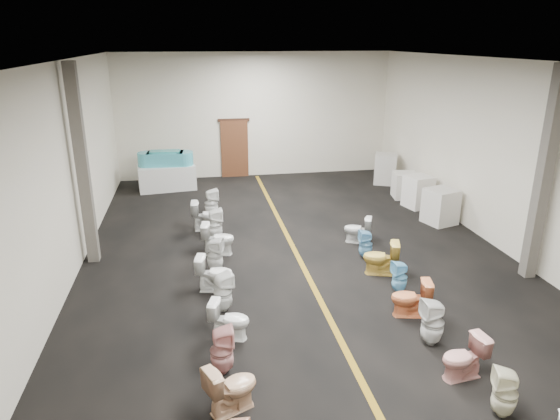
# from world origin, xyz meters

# --- Properties ---
(floor) EXTENTS (16.00, 16.00, 0.00)m
(floor) POSITION_xyz_m (0.00, 0.00, 0.00)
(floor) COLOR black
(floor) RESTS_ON ground
(ceiling) EXTENTS (16.00, 16.00, 0.00)m
(ceiling) POSITION_xyz_m (0.00, 0.00, 4.50)
(ceiling) COLOR black
(ceiling) RESTS_ON ground
(wall_back) EXTENTS (10.00, 0.00, 10.00)m
(wall_back) POSITION_xyz_m (0.00, 8.00, 2.25)
(wall_back) COLOR beige
(wall_back) RESTS_ON ground
(wall_left) EXTENTS (0.00, 16.00, 16.00)m
(wall_left) POSITION_xyz_m (-5.00, 0.00, 2.25)
(wall_left) COLOR beige
(wall_left) RESTS_ON ground
(wall_right) EXTENTS (0.00, 16.00, 16.00)m
(wall_right) POSITION_xyz_m (5.00, 0.00, 2.25)
(wall_right) COLOR beige
(wall_right) RESTS_ON ground
(aisle_stripe) EXTENTS (0.12, 15.60, 0.01)m
(aisle_stripe) POSITION_xyz_m (0.00, 0.00, 0.00)
(aisle_stripe) COLOR #825F12
(aisle_stripe) RESTS_ON floor
(back_door) EXTENTS (1.00, 0.10, 2.10)m
(back_door) POSITION_xyz_m (-0.80, 7.94, 1.05)
(back_door) COLOR #562D19
(back_door) RESTS_ON floor
(door_frame) EXTENTS (1.15, 0.08, 0.10)m
(door_frame) POSITION_xyz_m (-0.80, 7.95, 2.12)
(door_frame) COLOR #331C11
(door_frame) RESTS_ON back_door
(column_left) EXTENTS (0.25, 0.25, 4.50)m
(column_left) POSITION_xyz_m (-4.75, 1.00, 2.25)
(column_left) COLOR #59544C
(column_left) RESTS_ON floor
(column_right) EXTENTS (0.25, 0.25, 4.50)m
(column_right) POSITION_xyz_m (4.75, -1.50, 2.25)
(column_right) COLOR #59544C
(column_right) RESTS_ON floor
(display_table) EXTENTS (2.00, 1.18, 0.84)m
(display_table) POSITION_xyz_m (-3.26, 6.67, 0.42)
(display_table) COLOR silver
(display_table) RESTS_ON floor
(bathtub) EXTENTS (1.86, 0.75, 0.55)m
(bathtub) POSITION_xyz_m (-3.26, 6.67, 1.07)
(bathtub) COLOR teal
(bathtub) RESTS_ON display_table
(appliance_crate_a) EXTENTS (0.95, 0.95, 0.98)m
(appliance_crate_a) POSITION_xyz_m (4.40, 1.91, 0.49)
(appliance_crate_a) COLOR beige
(appliance_crate_a) RESTS_ON floor
(appliance_crate_b) EXTENTS (0.87, 0.87, 0.98)m
(appliance_crate_b) POSITION_xyz_m (4.40, 3.35, 0.49)
(appliance_crate_b) COLOR white
(appliance_crate_b) RESTS_ON floor
(appliance_crate_c) EXTENTS (0.84, 0.84, 0.83)m
(appliance_crate_c) POSITION_xyz_m (4.40, 4.33, 0.41)
(appliance_crate_c) COLOR silver
(appliance_crate_c) RESTS_ON floor
(appliance_crate_d) EXTENTS (0.98, 0.98, 1.06)m
(appliance_crate_d) POSITION_xyz_m (4.40, 6.05, 0.53)
(appliance_crate_d) COLOR beige
(appliance_crate_d) RESTS_ON floor
(toilet_left_2) EXTENTS (0.85, 0.69, 0.75)m
(toilet_left_2) POSITION_xyz_m (-1.98, -4.57, 0.38)
(toilet_left_2) COLOR #D9A880
(toilet_left_2) RESTS_ON floor
(toilet_left_3) EXTENTS (0.38, 0.37, 0.80)m
(toilet_left_3) POSITION_xyz_m (-2.06, -3.72, 0.40)
(toilet_left_3) COLOR #D59492
(toilet_left_3) RESTS_ON floor
(toilet_left_4) EXTENTS (0.78, 0.58, 0.70)m
(toilet_left_4) POSITION_xyz_m (-1.87, -2.78, 0.35)
(toilet_left_4) COLOR white
(toilet_left_4) RESTS_ON floor
(toilet_left_5) EXTENTS (0.47, 0.46, 0.78)m
(toilet_left_5) POSITION_xyz_m (-1.92, -1.84, 0.39)
(toilet_left_5) COLOR white
(toilet_left_5) RESTS_ON floor
(toilet_left_6) EXTENTS (0.82, 0.57, 0.76)m
(toilet_left_6) POSITION_xyz_m (-2.03, -0.99, 0.38)
(toilet_left_6) COLOR white
(toilet_left_6) RESTS_ON floor
(toilet_left_7) EXTENTS (0.46, 0.46, 0.79)m
(toilet_left_7) POSITION_xyz_m (-1.98, -0.10, 0.39)
(toilet_left_7) COLOR silver
(toilet_left_7) RESTS_ON floor
(toilet_left_8) EXTENTS (0.83, 0.56, 0.78)m
(toilet_left_8) POSITION_xyz_m (-1.85, 0.85, 0.39)
(toilet_left_8) COLOR silver
(toilet_left_8) RESTS_ON floor
(toilet_left_9) EXTENTS (0.42, 0.41, 0.85)m
(toilet_left_9) POSITION_xyz_m (-1.88, 1.73, 0.42)
(toilet_left_9) COLOR white
(toilet_left_9) RESTS_ON floor
(toilet_left_10) EXTENTS (0.82, 0.49, 0.81)m
(toilet_left_10) POSITION_xyz_m (-2.07, 2.52, 0.41)
(toilet_left_10) COLOR silver
(toilet_left_10) RESTS_ON floor
(toilet_left_11) EXTENTS (0.44, 0.43, 0.84)m
(toilet_left_11) POSITION_xyz_m (-1.89, 3.51, 0.42)
(toilet_left_11) COLOR white
(toilet_left_11) RESTS_ON floor
(toilet_right_2) EXTENTS (0.43, 0.42, 0.74)m
(toilet_right_2) POSITION_xyz_m (1.67, -5.33, 0.37)
(toilet_right_2) COLOR #F0EAC7
(toilet_right_2) RESTS_ON floor
(toilet_right_3) EXTENTS (0.74, 0.48, 0.71)m
(toilet_right_3) POSITION_xyz_m (1.54, -4.48, 0.35)
(toilet_right_3) COLOR #E09D95
(toilet_right_3) RESTS_ON floor
(toilet_right_4) EXTENTS (0.39, 0.39, 0.84)m
(toilet_right_4) POSITION_xyz_m (1.48, -3.57, 0.42)
(toilet_right_4) COLOR silver
(toilet_right_4) RESTS_ON floor
(toilet_right_5) EXTENTS (0.79, 0.55, 0.73)m
(toilet_right_5) POSITION_xyz_m (1.51, -2.64, 0.37)
(toilet_right_5) COLOR #EB8049
(toilet_right_5) RESTS_ON floor
(toilet_right_6) EXTENTS (0.34, 0.33, 0.68)m
(toilet_right_6) POSITION_xyz_m (1.67, -1.74, 0.34)
(toilet_right_6) COLOR #7CCDF4
(toilet_right_6) RESTS_ON floor
(toilet_right_7) EXTENTS (0.86, 0.64, 0.78)m
(toilet_right_7) POSITION_xyz_m (1.59, -0.86, 0.39)
(toilet_right_7) COLOR gold
(toilet_right_7) RESTS_ON floor
(toilet_right_8) EXTENTS (0.34, 0.33, 0.70)m
(toilet_right_8) POSITION_xyz_m (1.55, -0.00, 0.35)
(toilet_right_8) COLOR #72B5DF
(toilet_right_8) RESTS_ON floor
(toilet_right_9) EXTENTS (0.78, 0.63, 0.69)m
(toilet_right_9) POSITION_xyz_m (1.67, 0.96, 0.35)
(toilet_right_9) COLOR silver
(toilet_right_9) RESTS_ON floor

